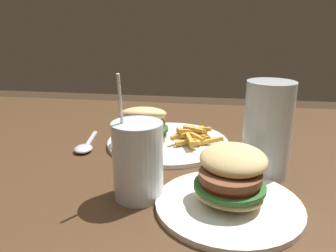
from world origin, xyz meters
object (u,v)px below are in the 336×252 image
at_px(meal_plate_near, 158,133).
at_px(juice_glass, 138,164).
at_px(beer_glass, 267,133).
at_px(meal_plate_far, 230,188).
at_px(spoon, 84,148).

xyz_separation_m(meal_plate_near, juice_glass, (-0.01, 0.25, 0.03)).
bearing_deg(juice_glass, beer_glass, -151.12).
relative_size(beer_glass, meal_plate_far, 0.78).
bearing_deg(spoon, juice_glass, 34.28).
relative_size(meal_plate_near, juice_glass, 1.37).
bearing_deg(meal_plate_far, spoon, -30.42).
distance_m(spoon, meal_plate_far, 0.38).
bearing_deg(meal_plate_near, juice_glass, 92.85).
height_order(meal_plate_near, meal_plate_far, meal_plate_near).
relative_size(beer_glass, juice_glass, 0.86).
bearing_deg(juice_glass, meal_plate_far, 176.02).
bearing_deg(beer_glass, meal_plate_far, 62.48).
bearing_deg(spoon, meal_plate_far, 49.84).
xyz_separation_m(meal_plate_near, meal_plate_far, (-0.16, 0.26, 0.00)).
bearing_deg(juice_glass, meal_plate_near, -87.15).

